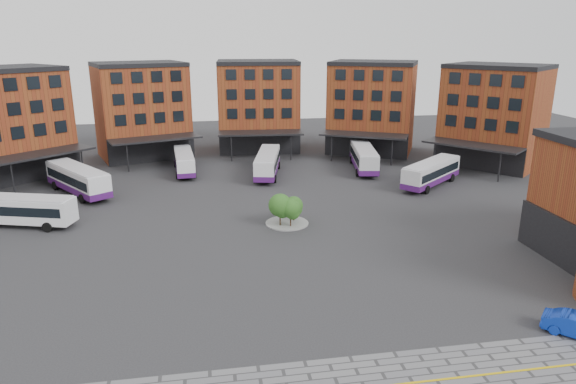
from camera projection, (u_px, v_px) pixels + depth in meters
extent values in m
plane|color=#28282B|center=(287.00, 277.00, 40.89)|extent=(160.00, 160.00, 0.00)
cube|color=brown|center=(11.00, 125.00, 68.68)|extent=(16.35, 16.13, 14.00)
cube|color=black|center=(34.00, 166.00, 67.26)|extent=(10.00, 9.07, 4.00)
cube|color=black|center=(2.00, 69.00, 66.55)|extent=(16.55, 16.35, 0.60)
cube|color=black|center=(26.00, 112.00, 65.03)|extent=(8.60, 7.77, 8.00)
cube|color=black|center=(40.00, 154.00, 65.28)|extent=(12.61, 11.97, 0.25)
cylinder|color=black|center=(13.00, 179.00, 61.39)|extent=(0.20, 0.20, 4.00)
cylinder|color=black|center=(83.00, 165.00, 68.20)|extent=(0.20, 0.20, 4.00)
cube|color=brown|center=(142.00, 112.00, 80.21)|extent=(15.55, 13.69, 14.00)
cube|color=black|center=(152.00, 149.00, 77.60)|extent=(12.45, 4.71, 4.00)
cube|color=black|center=(138.00, 64.00, 78.07)|extent=(15.65, 13.97, 0.60)
cube|color=black|center=(149.00, 101.00, 75.32)|extent=(10.87, 3.87, 8.00)
cube|color=black|center=(155.00, 139.00, 75.04)|extent=(13.72, 8.39, 0.25)
cylinder|color=black|center=(128.00, 158.00, 72.03)|extent=(0.20, 0.20, 4.00)
cylinder|color=black|center=(190.00, 151.00, 76.19)|extent=(0.20, 0.20, 4.00)
cube|color=brown|center=(258.00, 107.00, 85.46)|extent=(13.67, 10.88, 14.00)
cube|color=black|center=(260.00, 142.00, 82.31)|extent=(13.00, 1.41, 4.00)
cube|color=black|center=(258.00, 62.00, 83.33)|extent=(13.69, 11.18, 0.60)
cube|color=black|center=(259.00, 97.00, 80.01)|extent=(11.42, 0.95, 8.00)
cube|color=black|center=(261.00, 133.00, 79.49)|extent=(13.28, 5.30, 0.25)
cylinder|color=black|center=(231.00, 149.00, 77.94)|extent=(0.20, 0.20, 4.00)
cylinder|color=black|center=(291.00, 147.00, 78.78)|extent=(0.20, 0.20, 4.00)
cube|color=brown|center=(372.00, 109.00, 83.60)|extent=(16.12, 14.81, 14.00)
cube|color=black|center=(366.00, 145.00, 80.64)|extent=(11.81, 6.35, 4.00)
cube|color=black|center=(374.00, 63.00, 81.46)|extent=(16.26, 15.08, 0.60)
cube|color=black|center=(368.00, 99.00, 78.35)|extent=(10.26, 5.33, 8.00)
cube|color=black|center=(364.00, 135.00, 77.91)|extent=(13.58, 9.82, 0.25)
cylinder|color=black|center=(332.00, 148.00, 78.16)|extent=(0.20, 0.20, 4.00)
cylinder|color=black|center=(392.00, 152.00, 75.55)|extent=(0.20, 0.20, 4.00)
cube|color=brown|center=(494.00, 117.00, 74.92)|extent=(16.02, 16.39, 14.00)
cube|color=black|center=(477.00, 156.00, 72.86)|extent=(8.74, 10.28, 4.00)
cube|color=black|center=(500.00, 66.00, 72.79)|extent=(16.25, 16.58, 0.60)
cube|color=black|center=(482.00, 106.00, 70.61)|extent=(7.47, 8.86, 8.00)
cube|color=black|center=(472.00, 145.00, 70.56)|extent=(11.73, 12.79, 0.25)
cylinder|color=black|center=(434.00, 157.00, 72.66)|extent=(0.20, 0.20, 4.00)
cylinder|color=black|center=(500.00, 167.00, 67.02)|extent=(0.20, 0.20, 4.00)
cube|color=black|center=(566.00, 245.00, 42.05)|extent=(0.40, 12.00, 4.00)
cylinder|color=gray|center=(287.00, 223.00, 52.51)|extent=(4.40, 4.40, 0.12)
cylinder|color=#332114|center=(280.00, 219.00, 51.60)|extent=(0.14, 0.14, 1.60)
sphere|color=#28511B|center=(280.00, 205.00, 51.18)|extent=(2.33, 2.33, 2.33)
sphere|color=#28511B|center=(282.00, 210.00, 51.21)|extent=(1.63, 1.63, 1.63)
cylinder|color=#332114|center=(294.00, 216.00, 53.04)|extent=(0.14, 0.14, 1.23)
sphere|color=#28511B|center=(294.00, 206.00, 52.71)|extent=(1.92, 1.92, 1.92)
sphere|color=#28511B|center=(296.00, 209.00, 52.71)|extent=(1.34, 1.34, 1.34)
cylinder|color=#332114|center=(291.00, 220.00, 51.41)|extent=(0.14, 0.14, 1.42)
sphere|color=#28511B|center=(291.00, 208.00, 51.03)|extent=(2.00, 2.00, 2.00)
sphere|color=#28511B|center=(293.00, 213.00, 51.05)|extent=(1.40, 1.40, 1.40)
cube|color=white|center=(20.00, 209.00, 51.40)|extent=(11.25, 5.58, 2.45)
cube|color=black|center=(20.00, 208.00, 51.35)|extent=(10.42, 5.38, 0.95)
cube|color=silver|center=(18.00, 197.00, 51.02)|extent=(10.80, 5.36, 0.12)
cylinder|color=black|center=(47.00, 227.00, 50.16)|extent=(1.04, 0.58, 1.00)
cylinder|color=black|center=(61.00, 219.00, 52.53)|extent=(1.04, 0.58, 1.00)
cube|color=white|center=(78.00, 179.00, 61.81)|extent=(9.23, 11.36, 2.68)
cube|color=black|center=(78.00, 177.00, 61.76)|extent=(8.72, 10.61, 1.04)
cube|color=silver|center=(76.00, 167.00, 61.41)|extent=(8.86, 10.90, 0.13)
cube|color=black|center=(58.00, 168.00, 65.72)|extent=(1.96, 1.45, 1.20)
cube|color=#4C1666|center=(79.00, 186.00, 62.09)|extent=(9.29, 11.41, 0.77)
cylinder|color=black|center=(55.00, 186.00, 63.89)|extent=(0.90, 1.08, 1.09)
cylinder|color=black|center=(76.00, 181.00, 65.74)|extent=(0.90, 1.08, 1.09)
cylinder|color=black|center=(82.00, 199.00, 58.70)|extent=(0.90, 1.08, 1.09)
cylinder|color=black|center=(105.00, 194.00, 60.56)|extent=(0.90, 1.08, 1.09)
cube|color=white|center=(184.00, 161.00, 71.71)|extent=(3.18, 10.58, 2.32)
cube|color=black|center=(184.00, 160.00, 71.66)|extent=(3.17, 9.76, 0.90)
cube|color=silver|center=(184.00, 152.00, 71.36)|extent=(3.05, 10.16, 0.11)
cube|color=black|center=(182.00, 152.00, 76.39)|extent=(2.02, 0.28, 1.04)
cube|color=#4C1666|center=(185.00, 166.00, 71.95)|extent=(3.22, 10.63, 0.66)
cylinder|color=black|center=(175.00, 164.00, 74.89)|extent=(0.36, 0.97, 0.95)
cylinder|color=black|center=(192.00, 163.00, 75.44)|extent=(0.36, 0.97, 0.95)
cylinder|color=black|center=(177.00, 176.00, 68.69)|extent=(0.36, 0.97, 0.95)
cylinder|color=black|center=(195.00, 175.00, 69.24)|extent=(0.36, 0.97, 0.95)
cube|color=white|center=(267.00, 162.00, 70.17)|extent=(5.01, 11.74, 2.55)
cube|color=black|center=(267.00, 161.00, 70.12)|extent=(4.87, 10.86, 0.99)
cube|color=silver|center=(267.00, 153.00, 69.79)|extent=(4.81, 11.27, 0.12)
cube|color=black|center=(271.00, 152.00, 75.48)|extent=(2.19, 0.59, 1.15)
cube|color=#4C1666|center=(268.00, 169.00, 70.44)|extent=(5.06, 11.79, 0.73)
cylinder|color=black|center=(261.00, 165.00, 74.12)|extent=(0.53, 1.08, 1.04)
cylinder|color=black|center=(279.00, 165.00, 74.00)|extent=(0.53, 1.08, 1.04)
cylinder|color=black|center=(255.00, 179.00, 67.13)|extent=(0.53, 1.08, 1.04)
cylinder|color=black|center=(275.00, 179.00, 67.00)|extent=(0.53, 1.08, 1.04)
cube|color=silver|center=(364.00, 157.00, 73.16)|extent=(4.64, 11.97, 2.60)
cube|color=black|center=(364.00, 155.00, 73.10)|extent=(4.54, 11.06, 1.01)
cube|color=silver|center=(364.00, 147.00, 72.76)|extent=(4.45, 11.49, 0.13)
cube|color=black|center=(359.00, 147.00, 78.58)|extent=(2.24, 0.51, 1.17)
cube|color=#4C1666|center=(363.00, 163.00, 73.43)|extent=(4.69, 12.01, 0.74)
cylinder|color=black|center=(351.00, 160.00, 77.14)|extent=(0.50, 1.10, 1.06)
cylinder|color=black|center=(369.00, 160.00, 77.12)|extent=(0.50, 1.10, 1.06)
cylinder|color=black|center=(357.00, 173.00, 69.99)|extent=(0.50, 1.10, 1.06)
cylinder|color=black|center=(377.00, 173.00, 69.97)|extent=(0.50, 1.10, 1.06)
cube|color=silver|center=(431.00, 172.00, 65.29)|extent=(10.34, 9.21, 2.52)
cube|color=black|center=(431.00, 170.00, 65.24)|extent=(9.69, 8.67, 0.98)
cube|color=silver|center=(432.00, 162.00, 64.91)|extent=(9.93, 8.84, 0.12)
cube|color=black|center=(450.00, 162.00, 69.25)|extent=(1.49, 1.76, 1.13)
cube|color=#4C1666|center=(431.00, 179.00, 65.56)|extent=(10.40, 9.26, 0.72)
cylinder|color=black|center=(434.00, 174.00, 69.10)|extent=(0.99, 0.89, 1.03)
cylinder|color=black|center=(452.00, 178.00, 67.50)|extent=(0.99, 0.89, 1.03)
cylinder|color=black|center=(408.00, 186.00, 63.86)|extent=(0.99, 0.89, 1.03)
cylinder|color=black|center=(427.00, 190.00, 62.25)|extent=(0.99, 0.89, 1.03)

